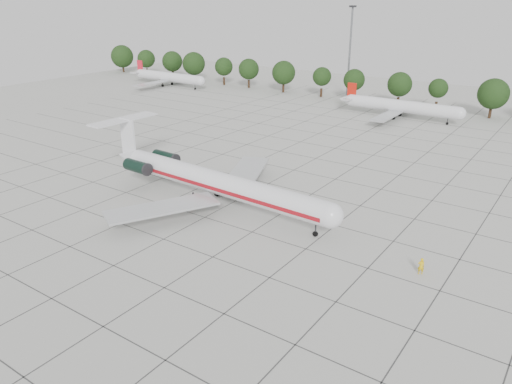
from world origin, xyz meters
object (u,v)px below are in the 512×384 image
ground_crew (421,266)px  bg_airliner_c (401,107)px  bg_airliner_a (169,77)px  floodlight_mast (350,46)px  main_airliner (208,180)px

ground_crew → bg_airliner_c: (-27.62, 70.05, 1.92)m
bg_airliner_a → floodlight_mast: size_ratio=1.11×
main_airliner → floodlight_mast: (-18.98, 87.49, 10.75)m
ground_crew → bg_airliner_c: bg_airliner_c is taller
bg_airliner_a → floodlight_mast: 59.54m
bg_airliner_a → ground_crew: bearing=-33.5°
main_airliner → floodlight_mast: bearing=105.0°
main_airliner → bg_airliner_c: size_ratio=1.51×
ground_crew → bg_airliner_a: bearing=-61.7°
ground_crew → floodlight_mast: (-51.21, 89.80, 13.30)m
bg_airliner_c → floodlight_mast: floodlight_mast is taller
main_airliner → ground_crew: (32.23, -2.31, -2.54)m
bg_airliner_c → main_airliner: bearing=-93.9°
bg_airliner_c → floodlight_mast: (-23.59, 19.75, 11.37)m
bg_airliner_a → bg_airliner_c: size_ratio=1.00×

